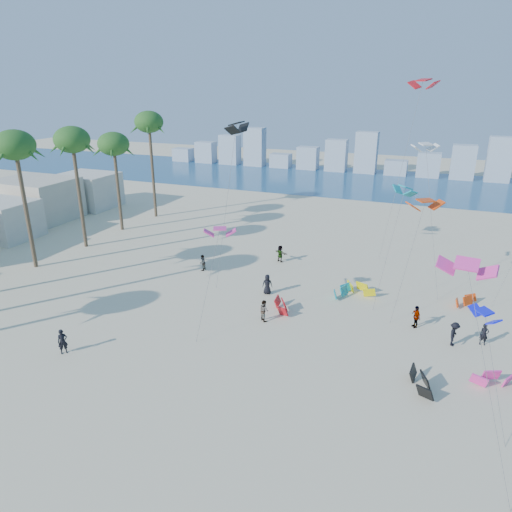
% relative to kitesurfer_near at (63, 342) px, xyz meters
% --- Properties ---
extents(ground, '(220.00, 220.00, 0.00)m').
position_rel_kitesurfer_near_xyz_m(ground, '(6.76, -4.23, -0.91)').
color(ground, beige).
rests_on(ground, ground).
extents(ocean, '(220.00, 220.00, 0.00)m').
position_rel_kitesurfer_near_xyz_m(ocean, '(6.76, 67.77, -0.90)').
color(ocean, navy).
rests_on(ocean, ground).
extents(kitesurfer_near, '(0.76, 0.79, 1.82)m').
position_rel_kitesurfer_near_xyz_m(kitesurfer_near, '(0.00, 0.00, 0.00)').
color(kitesurfer_near, black).
rests_on(kitesurfer_near, ground).
extents(kitesurfer_mid, '(1.07, 1.04, 1.73)m').
position_rel_kitesurfer_near_xyz_m(kitesurfer_mid, '(11.28, 9.63, -0.04)').
color(kitesurfer_mid, gray).
rests_on(kitesurfer_mid, ground).
extents(kitesurfers_far, '(26.09, 12.48, 1.82)m').
position_rel_kitesurfer_near_xyz_m(kitesurfers_far, '(14.96, 15.72, -0.02)').
color(kitesurfers_far, black).
rests_on(kitesurfers_far, ground).
extents(grounded_kites, '(17.88, 16.31, 0.94)m').
position_rel_kitesurfer_near_xyz_m(grounded_kites, '(20.55, 12.30, -0.46)').
color(grounded_kites, red).
rests_on(grounded_kites, ground).
extents(flying_kites, '(27.45, 36.23, 18.65)m').
position_rel_kitesurfer_near_xyz_m(flying_kites, '(18.87, 18.52, 10.60)').
color(flying_kites, '#EE359D').
rests_on(flying_kites, ground).
extents(palm_row, '(4.60, 44.80, 15.60)m').
position_rel_kitesurfer_near_xyz_m(palm_row, '(-14.04, 11.92, 10.76)').
color(palm_row, brown).
rests_on(palm_row, ground).
extents(distant_skyline, '(85.00, 3.00, 8.40)m').
position_rel_kitesurfer_near_xyz_m(distant_skyline, '(5.58, 77.77, 2.18)').
color(distant_skyline, '#9EADBF').
rests_on(distant_skyline, ground).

